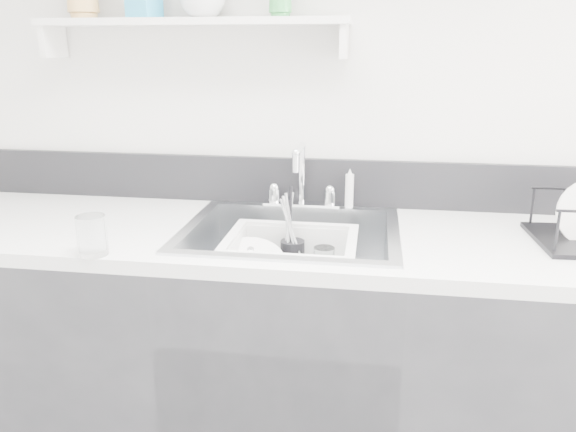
# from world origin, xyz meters

# --- Properties ---
(counter_run) EXTENTS (3.20, 0.62, 0.92)m
(counter_run) POSITION_xyz_m (0.00, 1.19, 0.46)
(counter_run) COLOR #28282C
(counter_run) RESTS_ON ground
(backsplash) EXTENTS (3.20, 0.02, 0.16)m
(backsplash) POSITION_xyz_m (0.00, 1.49, 1.00)
(backsplash) COLOR black
(backsplash) RESTS_ON counter_run
(sink) EXTENTS (0.64, 0.52, 0.20)m
(sink) POSITION_xyz_m (0.00, 1.19, 0.83)
(sink) COLOR silver
(sink) RESTS_ON counter_run
(faucet) EXTENTS (0.26, 0.18, 0.23)m
(faucet) POSITION_xyz_m (0.00, 1.44, 0.98)
(faucet) COLOR silver
(faucet) RESTS_ON counter_run
(side_sprayer) EXTENTS (0.03, 0.03, 0.14)m
(side_sprayer) POSITION_xyz_m (0.16, 1.44, 0.99)
(side_sprayer) COLOR white
(side_sprayer) RESTS_ON counter_run
(wall_shelf) EXTENTS (1.00, 0.16, 0.12)m
(wall_shelf) POSITION_xyz_m (-0.35, 1.42, 1.51)
(wall_shelf) COLOR silver
(wall_shelf) RESTS_ON room_shell
(wash_tub) EXTENTS (0.39, 0.32, 0.15)m
(wash_tub) POSITION_xyz_m (0.00, 1.17, 0.83)
(wash_tub) COLOR white
(wash_tub) RESTS_ON sink
(plate_stack) EXTENTS (0.27, 0.26, 0.11)m
(plate_stack) POSITION_xyz_m (-0.11, 1.14, 0.80)
(plate_stack) COLOR white
(plate_stack) RESTS_ON wash_tub
(utensil_cup) EXTENTS (0.08, 0.08, 0.26)m
(utensil_cup) POSITION_xyz_m (-0.00, 1.26, 0.82)
(utensil_cup) COLOR black
(utensil_cup) RESTS_ON wash_tub
(ladle) EXTENTS (0.25, 0.26, 0.08)m
(ladle) POSITION_xyz_m (-0.08, 1.16, 0.80)
(ladle) COLOR silver
(ladle) RESTS_ON wash_tub
(tumbler_in_tub) EXTENTS (0.08, 0.08, 0.09)m
(tumbler_in_tub) POSITION_xyz_m (0.10, 1.22, 0.81)
(tumbler_in_tub) COLOR white
(tumbler_in_tub) RESTS_ON wash_tub
(tumbler_counter) EXTENTS (0.08, 0.08, 0.11)m
(tumbler_counter) POSITION_xyz_m (-0.48, 0.91, 0.97)
(tumbler_counter) COLOR white
(tumbler_counter) RESTS_ON counter_run
(bowl_small) EXTENTS (0.13, 0.13, 0.03)m
(bowl_small) POSITION_xyz_m (0.09, 1.12, 0.78)
(bowl_small) COLOR white
(bowl_small) RESTS_ON wash_tub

